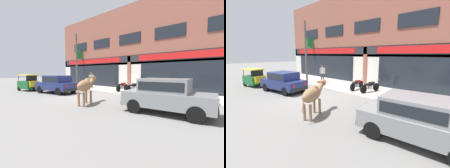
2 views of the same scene
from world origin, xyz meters
TOP-DOWN VIEW (x-y plane):
  - ground_plane at (0.00, 0.00)m, footprint 90.00×90.00m
  - sidewalk at (0.00, 4.02)m, footprint 19.00×3.63m
  - shop_building at (-0.00, 6.09)m, footprint 23.00×1.40m
  - cow at (2.27, -1.58)m, footprint 1.18×1.99m
  - car_0 at (-2.96, -0.36)m, footprint 3.78×2.17m
  - car_1 at (6.18, -0.50)m, footprint 3.73×1.97m
  - auto_rickshaw at (-6.47, -1.22)m, footprint 2.09×1.44m
  - motorcycle_0 at (0.85, 3.54)m, footprint 0.52×1.81m
  - motorcycle_1 at (1.99, 3.55)m, footprint 0.64×1.79m
  - pedestrian at (-3.30, 3.68)m, footprint 0.32×0.44m
  - utility_pole at (-4.13, 2.50)m, footprint 0.18×0.18m

SIDE VIEW (x-z plane):
  - ground_plane at x=0.00m, z-range 0.00..0.00m
  - sidewalk at x=0.00m, z-range 0.00..0.13m
  - motorcycle_0 at x=0.85m, z-range 0.08..0.95m
  - motorcycle_1 at x=1.99m, z-range 0.08..0.95m
  - auto_rickshaw at x=-6.47m, z-range -0.10..1.42m
  - car_0 at x=-2.96m, z-range 0.08..1.54m
  - car_1 at x=6.18m, z-range 0.08..1.54m
  - cow at x=2.27m, z-range 0.20..1.81m
  - pedestrian at x=-3.30m, z-range 0.31..1.91m
  - utility_pole at x=-4.13m, z-range 0.13..5.57m
  - shop_building at x=0.00m, z-range -0.22..8.15m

